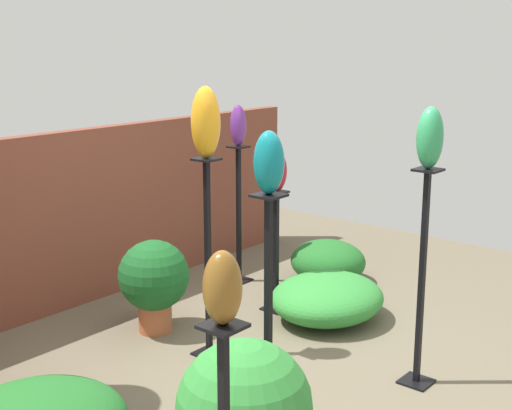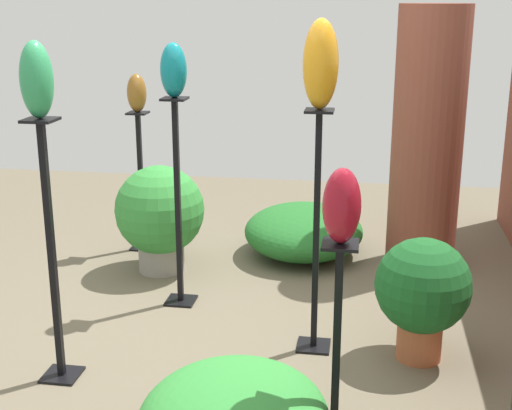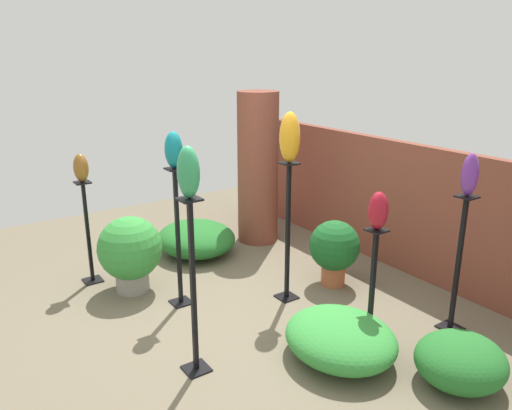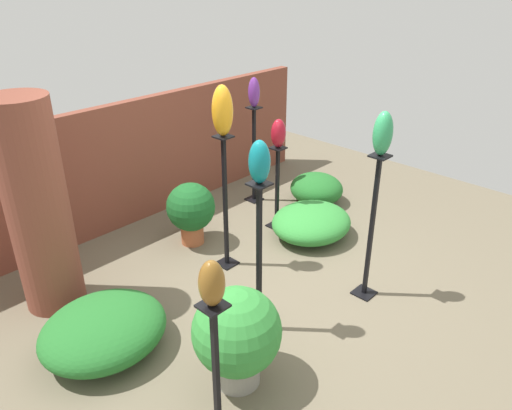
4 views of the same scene
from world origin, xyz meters
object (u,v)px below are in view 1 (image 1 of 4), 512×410
at_px(art_vase_teal, 269,163).
at_px(art_vase_bronze, 222,288).
at_px(pedestal_amber, 208,267).
at_px(art_vase_jade, 430,138).
at_px(pedestal_ruby, 276,257).
at_px(art_vase_ruby, 277,171).
at_px(art_vase_violet, 238,125).
at_px(art_vase_amber, 206,122).
at_px(pedestal_violet, 239,220).
at_px(pedestal_teal, 268,325).
at_px(pedestal_jade, 421,287).
at_px(potted_plant_back_center, 154,279).

relative_size(art_vase_teal, art_vase_bronze, 1.15).
bearing_deg(art_vase_bronze, pedestal_amber, 45.24).
distance_m(art_vase_jade, art_vase_teal, 1.17).
bearing_deg(pedestal_ruby, art_vase_ruby, -90.00).
relative_size(art_vase_jade, art_vase_violet, 1.04).
distance_m(art_vase_jade, art_vase_amber, 1.49).
bearing_deg(pedestal_violet, art_vase_violet, -90.00).
bearing_deg(pedestal_teal, pedestal_jade, -20.14).
height_order(pedestal_amber, art_vase_jade, art_vase_jade).
xyz_separation_m(art_vase_jade, art_vase_bronze, (-2.12, -0.19, -0.34)).
relative_size(art_vase_ruby, art_vase_teal, 0.96).
bearing_deg(art_vase_jade, art_vase_bronze, -174.77).
xyz_separation_m(pedestal_ruby, art_vase_ruby, (0.00, -0.00, 0.73)).
xyz_separation_m(pedestal_jade, pedestal_teal, (-1.09, 0.40, -0.02)).
bearing_deg(art_vase_bronze, art_vase_violet, 40.23).
xyz_separation_m(pedestal_ruby, art_vase_bronze, (-2.56, -1.74, 0.84)).
height_order(pedestal_ruby, art_vase_amber, art_vase_amber).
bearing_deg(pedestal_jade, art_vase_ruby, 74.27).
distance_m(pedestal_ruby, potted_plant_back_center, 1.07).
distance_m(art_vase_ruby, art_vase_teal, 1.95).
height_order(pedestal_jade, pedestal_teal, pedestal_jade).
height_order(pedestal_teal, potted_plant_back_center, pedestal_teal).
height_order(art_vase_bronze, potted_plant_back_center, art_vase_bronze).
height_order(pedestal_jade, potted_plant_back_center, pedestal_jade).
bearing_deg(art_vase_ruby, pedestal_violet, 64.18).
bearing_deg(art_vase_teal, pedestal_teal, -135.00).
bearing_deg(pedestal_amber, art_vase_bronze, -134.76).
relative_size(art_vase_bronze, potted_plant_back_center, 0.41).
bearing_deg(art_vase_jade, pedestal_teal, 159.86).
bearing_deg(pedestal_amber, art_vase_amber, 90.00).
bearing_deg(art_vase_amber, pedestal_amber, -90.00).
bearing_deg(pedestal_amber, potted_plant_back_center, 86.46).
distance_m(pedestal_jade, pedestal_violet, 2.40).
relative_size(art_vase_teal, art_vase_violet, 0.93).
relative_size(pedestal_teal, art_vase_jade, 3.67).
bearing_deg(art_vase_ruby, art_vase_bronze, -145.78).
height_order(art_vase_ruby, potted_plant_back_center, art_vase_ruby).
xyz_separation_m(pedestal_teal, art_vase_bronze, (-1.03, -0.60, 0.65)).
bearing_deg(pedestal_teal, art_vase_teal, 45.00).
relative_size(pedestal_amber, art_vase_jade, 3.74).
relative_size(pedestal_ruby, potted_plant_back_center, 1.40).
bearing_deg(pedestal_ruby, potted_plant_back_center, 155.10).
relative_size(pedestal_jade, pedestal_ruby, 1.42).
xyz_separation_m(pedestal_ruby, art_vase_jade, (-0.44, -1.55, 1.19)).
bearing_deg(pedestal_teal, art_vase_bronze, -149.95).
height_order(pedestal_teal, art_vase_jade, art_vase_jade).
xyz_separation_m(pedestal_violet, art_vase_teal, (-1.88, -1.86, 1.01)).
bearing_deg(art_vase_ruby, pedestal_amber, -170.22).
xyz_separation_m(art_vase_amber, potted_plant_back_center, (0.04, 0.62, -1.27)).
distance_m(pedestal_violet, potted_plant_back_center, 1.35).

